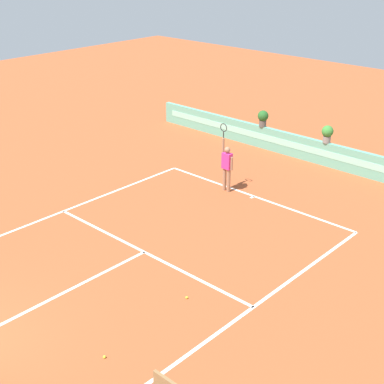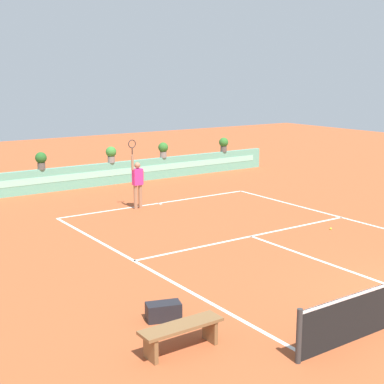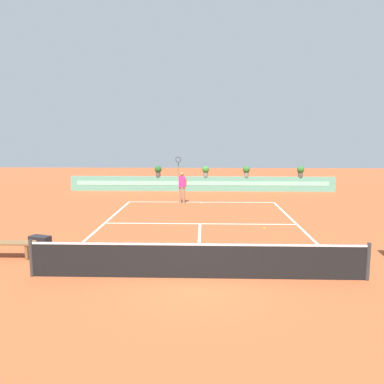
% 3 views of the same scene
% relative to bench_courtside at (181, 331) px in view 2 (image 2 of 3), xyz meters
% --- Properties ---
extents(ground_plane, '(60.00, 60.00, 0.00)m').
position_rel_bench_courtside_xyz_m(ground_plane, '(5.82, 4.48, -0.38)').
color(ground_plane, '#A84C28').
extents(court_lines, '(8.32, 11.94, 0.01)m').
position_rel_bench_courtside_xyz_m(court_lines, '(5.82, 5.20, -0.37)').
color(court_lines, white).
rests_on(court_lines, ground).
extents(back_wall_barrier, '(18.00, 0.21, 1.00)m').
position_rel_bench_courtside_xyz_m(back_wall_barrier, '(5.82, 14.87, 0.12)').
color(back_wall_barrier, '#60A88E').
rests_on(back_wall_barrier, ground).
extents(bench_courtside, '(1.60, 0.44, 0.51)m').
position_rel_bench_courtside_xyz_m(bench_courtside, '(0.00, 0.00, 0.00)').
color(bench_courtside, brown).
rests_on(bench_courtside, ground).
extents(gear_bag, '(0.78, 0.56, 0.36)m').
position_rel_bench_courtside_xyz_m(gear_bag, '(0.43, 1.30, -0.20)').
color(gear_bag, black).
rests_on(gear_bag, ground).
extents(tennis_player, '(0.62, 0.22, 2.58)m').
position_rel_bench_courtside_xyz_m(tennis_player, '(4.74, 10.07, 0.67)').
color(tennis_player, '#9E7051').
rests_on(tennis_player, ground).
extents(tennis_ball_mid_court, '(0.07, 0.07, 0.07)m').
position_rel_bench_courtside_xyz_m(tennis_ball_mid_court, '(8.42, 4.00, -0.34)').
color(tennis_ball_mid_court, '#CCE033').
rests_on(tennis_ball_mid_court, ground).
extents(potted_plant_left, '(0.48, 0.48, 0.72)m').
position_rel_bench_courtside_xyz_m(potted_plant_left, '(2.85, 14.87, 1.04)').
color(potted_plant_left, '#514C47').
rests_on(potted_plant_left, back_wall_barrier).
extents(potted_plant_right, '(0.48, 0.48, 0.72)m').
position_rel_bench_courtside_xyz_m(potted_plant_right, '(8.83, 14.87, 1.04)').
color(potted_plant_right, gray).
rests_on(potted_plant_right, back_wall_barrier).
extents(potted_plant_far_right, '(0.48, 0.48, 0.72)m').
position_rel_bench_courtside_xyz_m(potted_plant_far_right, '(12.47, 14.87, 1.04)').
color(potted_plant_far_right, '#514C47').
rests_on(potted_plant_far_right, back_wall_barrier).
extents(potted_plant_centre, '(0.48, 0.48, 0.72)m').
position_rel_bench_courtside_xyz_m(potted_plant_centre, '(6.08, 14.87, 1.04)').
color(potted_plant_centre, gray).
rests_on(potted_plant_centre, back_wall_barrier).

